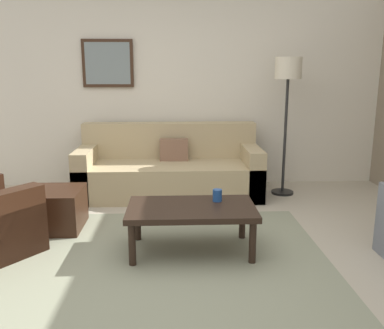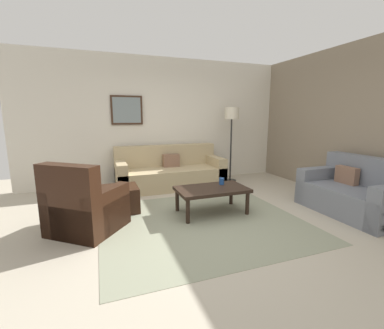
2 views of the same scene
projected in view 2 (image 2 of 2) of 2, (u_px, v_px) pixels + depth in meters
ground_plane at (202, 222)px, 3.75m from camera, size 8.00×8.00×0.00m
rear_partition at (159, 121)px, 5.89m from camera, size 6.00×0.12×2.80m
stone_feature_panel at (361, 123)px, 4.51m from camera, size 0.12×5.20×2.80m
area_rug at (202, 221)px, 3.75m from camera, size 2.85×2.54×0.01m
couch_main at (169, 173)px, 5.64m from camera, size 2.26×0.95×0.88m
couch_loveseat at (356, 194)px, 4.07m from camera, size 0.91×1.48×0.88m
armchair_leather at (84, 210)px, 3.36m from camera, size 1.12×1.12×0.95m
ottoman at (120, 199)px, 4.16m from camera, size 0.56×0.56×0.40m
coffee_table at (212, 191)px, 4.04m from camera, size 1.10×0.64×0.41m
cup at (222, 181)px, 4.23m from camera, size 0.08×0.08×0.11m
lamp_standing at (232, 121)px, 5.83m from camera, size 0.32×0.32×1.71m
framed_artwork at (127, 110)px, 5.52m from camera, size 0.66×0.04×0.61m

